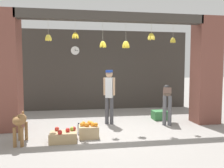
{
  "coord_description": "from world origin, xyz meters",
  "views": [
    {
      "loc": [
        -0.93,
        -5.68,
        1.63
      ],
      "look_at": [
        0.0,
        0.43,
        1.18
      ],
      "focal_mm": 35.0,
      "sensor_mm": 36.0,
      "label": 1
    }
  ],
  "objects_px": {
    "worker_stooping": "(167,98)",
    "fruit_crate_apples": "(64,136)",
    "shopkeeper": "(109,93)",
    "water_bottle": "(79,129)",
    "produce_box_green": "(160,115)",
    "wall_clock": "(75,51)",
    "fruit_crate_oranges": "(89,130)",
    "dog": "(20,122)"
  },
  "relations": [
    {
      "from": "produce_box_green",
      "to": "water_bottle",
      "type": "xyz_separation_m",
      "value": [
        -2.56,
        -1.19,
        -0.01
      ]
    },
    {
      "from": "worker_stooping",
      "to": "shopkeeper",
      "type": "bearing_deg",
      "value": -165.17
    },
    {
      "from": "shopkeeper",
      "to": "worker_stooping",
      "type": "xyz_separation_m",
      "value": [
        1.69,
        -0.18,
        -0.18
      ]
    },
    {
      "from": "shopkeeper",
      "to": "produce_box_green",
      "type": "height_order",
      "value": "shopkeeper"
    },
    {
      "from": "dog",
      "to": "water_bottle",
      "type": "xyz_separation_m",
      "value": [
        1.24,
        0.54,
        -0.34
      ]
    },
    {
      "from": "worker_stooping",
      "to": "produce_box_green",
      "type": "height_order",
      "value": "worker_stooping"
    },
    {
      "from": "fruit_crate_apples",
      "to": "produce_box_green",
      "type": "xyz_separation_m",
      "value": [
        2.89,
        1.7,
        0.02
      ]
    },
    {
      "from": "fruit_crate_oranges",
      "to": "wall_clock",
      "type": "bearing_deg",
      "value": 95.7
    },
    {
      "from": "dog",
      "to": "shopkeeper",
      "type": "xyz_separation_m",
      "value": [
        2.12,
        1.39,
        0.45
      ]
    },
    {
      "from": "fruit_crate_apples",
      "to": "wall_clock",
      "type": "bearing_deg",
      "value": 86.63
    },
    {
      "from": "fruit_crate_oranges",
      "to": "fruit_crate_apples",
      "type": "bearing_deg",
      "value": -160.2
    },
    {
      "from": "produce_box_green",
      "to": "shopkeeper",
      "type": "bearing_deg",
      "value": -168.83
    },
    {
      "from": "worker_stooping",
      "to": "wall_clock",
      "type": "relative_size",
      "value": 3.21
    },
    {
      "from": "fruit_crate_oranges",
      "to": "produce_box_green",
      "type": "bearing_deg",
      "value": 32.82
    },
    {
      "from": "produce_box_green",
      "to": "water_bottle",
      "type": "relative_size",
      "value": 1.66
    },
    {
      "from": "produce_box_green",
      "to": "wall_clock",
      "type": "height_order",
      "value": "wall_clock"
    },
    {
      "from": "produce_box_green",
      "to": "water_bottle",
      "type": "bearing_deg",
      "value": -155.11
    },
    {
      "from": "fruit_crate_oranges",
      "to": "water_bottle",
      "type": "distance_m",
      "value": 0.39
    },
    {
      "from": "produce_box_green",
      "to": "wall_clock",
      "type": "bearing_deg",
      "value": 143.1
    },
    {
      "from": "dog",
      "to": "worker_stooping",
      "type": "distance_m",
      "value": 4.01
    },
    {
      "from": "dog",
      "to": "fruit_crate_apples",
      "type": "bearing_deg",
      "value": 89.61
    },
    {
      "from": "worker_stooping",
      "to": "fruit_crate_oranges",
      "type": "bearing_deg",
      "value": -136.28
    },
    {
      "from": "produce_box_green",
      "to": "water_bottle",
      "type": "distance_m",
      "value": 2.82
    },
    {
      "from": "worker_stooping",
      "to": "water_bottle",
      "type": "relative_size",
      "value": 4.04
    },
    {
      "from": "fruit_crate_apples",
      "to": "produce_box_green",
      "type": "height_order",
      "value": "fruit_crate_apples"
    },
    {
      "from": "dog",
      "to": "fruit_crate_oranges",
      "type": "bearing_deg",
      "value": 96.97
    },
    {
      "from": "shopkeeper",
      "to": "fruit_crate_apples",
      "type": "bearing_deg",
      "value": 67.78
    },
    {
      "from": "worker_stooping",
      "to": "fruit_crate_apples",
      "type": "distance_m",
      "value": 3.2
    },
    {
      "from": "dog",
      "to": "wall_clock",
      "type": "relative_size",
      "value": 2.46
    },
    {
      "from": "wall_clock",
      "to": "water_bottle",
      "type": "bearing_deg",
      "value": -87.97
    },
    {
      "from": "water_bottle",
      "to": "dog",
      "type": "bearing_deg",
      "value": -156.62
    },
    {
      "from": "shopkeeper",
      "to": "water_bottle",
      "type": "bearing_deg",
      "value": 63.43
    },
    {
      "from": "worker_stooping",
      "to": "fruit_crate_oranges",
      "type": "relative_size",
      "value": 2.45
    },
    {
      "from": "wall_clock",
      "to": "fruit_crate_apples",
      "type": "bearing_deg",
      "value": -93.37
    },
    {
      "from": "fruit_crate_apples",
      "to": "worker_stooping",
      "type": "bearing_deg",
      "value": 22.32
    },
    {
      "from": "wall_clock",
      "to": "shopkeeper",
      "type": "bearing_deg",
      "value": -66.89
    },
    {
      "from": "water_bottle",
      "to": "wall_clock",
      "type": "xyz_separation_m",
      "value": [
        -0.11,
        3.19,
        2.18
      ]
    },
    {
      "from": "fruit_crate_apples",
      "to": "fruit_crate_oranges",
      "type": "bearing_deg",
      "value": 19.8
    },
    {
      "from": "fruit_crate_oranges",
      "to": "fruit_crate_apples",
      "type": "distance_m",
      "value": 0.61
    },
    {
      "from": "dog",
      "to": "water_bottle",
      "type": "bearing_deg",
      "value": 111.67
    },
    {
      "from": "produce_box_green",
      "to": "worker_stooping",
      "type": "bearing_deg",
      "value": -87.83
    },
    {
      "from": "fruit_crate_oranges",
      "to": "produce_box_green",
      "type": "relative_size",
      "value": 0.99
    }
  ]
}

